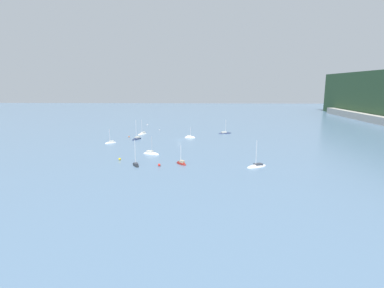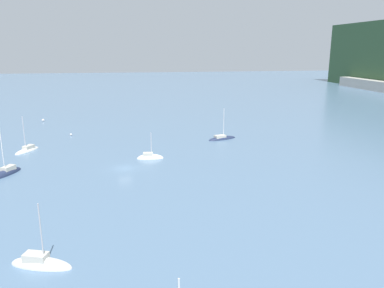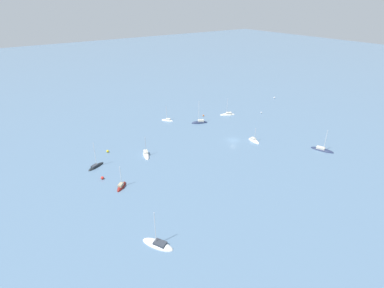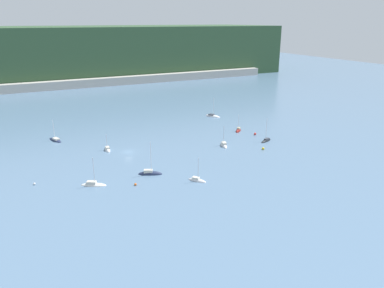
% 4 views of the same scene
% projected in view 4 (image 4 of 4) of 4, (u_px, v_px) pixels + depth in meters
% --- Properties ---
extents(ground_plane, '(600.00, 600.00, 0.00)m').
position_uv_depth(ground_plane, '(128.00, 152.00, 123.53)').
color(ground_plane, slate).
extents(hillside_ridge, '(343.00, 85.20, 36.92)m').
position_uv_depth(hillside_ridge, '(53.00, 53.00, 269.42)').
color(hillside_ridge, '#335133').
rests_on(hillside_ridge, ground_plane).
extents(shore_town_strip, '(291.55, 6.00, 5.30)m').
position_uv_depth(shore_town_strip, '(65.00, 85.00, 235.24)').
color(shore_town_strip, '#B7B2A8').
rests_on(shore_town_strip, ground_plane).
extents(sailboat_0, '(6.95, 4.70, 10.60)m').
position_uv_depth(sailboat_0, '(150.00, 174.00, 105.76)').
color(sailboat_0, '#232D4C').
rests_on(sailboat_0, ground_plane).
extents(sailboat_1, '(4.66, 4.39, 7.55)m').
position_uv_depth(sailboat_1, '(238.00, 131.00, 146.65)').
color(sailboat_1, maroon).
rests_on(sailboat_1, ground_plane).
extents(sailboat_2, '(4.66, 8.00, 8.36)m').
position_uv_depth(sailboat_2, '(56.00, 140.00, 135.28)').
color(sailboat_2, '#232D4C').
rests_on(sailboat_2, ground_plane).
extents(sailboat_3, '(5.78, 7.76, 9.58)m').
position_uv_depth(sailboat_3, '(213.00, 116.00, 168.84)').
color(sailboat_3, silver).
rests_on(sailboat_3, ground_plane).
extents(sailboat_4, '(6.25, 4.02, 9.18)m').
position_uv_depth(sailboat_4, '(266.00, 141.00, 134.69)').
color(sailboat_4, black).
rests_on(sailboat_4, ground_plane).
extents(sailboat_5, '(6.88, 5.02, 8.50)m').
position_uv_depth(sailboat_5, '(93.00, 185.00, 98.65)').
color(sailboat_5, white).
rests_on(sailboat_5, ground_plane).
extents(sailboat_6, '(2.04, 5.54, 6.44)m').
position_uv_depth(sailboat_6, '(107.00, 150.00, 125.42)').
color(sailboat_6, white).
rests_on(sailboat_6, ground_plane).
extents(sailboat_7, '(4.41, 5.19, 7.40)m').
position_uv_depth(sailboat_7, '(197.00, 181.00, 101.41)').
color(sailboat_7, silver).
rests_on(sailboat_7, ground_plane).
extents(sailboat_8, '(3.88, 6.97, 7.98)m').
position_uv_depth(sailboat_8, '(224.00, 145.00, 129.77)').
color(sailboat_8, silver).
rests_on(sailboat_8, ground_plane).
extents(mooring_buoy_0, '(0.66, 0.66, 0.66)m').
position_uv_depth(mooring_buoy_0, '(135.00, 184.00, 98.55)').
color(mooring_buoy_0, orange).
rests_on(mooring_buoy_0, ground_plane).
extents(mooring_buoy_1, '(0.85, 0.85, 0.85)m').
position_uv_depth(mooring_buoy_1, '(263.00, 148.00, 125.66)').
color(mooring_buoy_1, yellow).
rests_on(mooring_buoy_1, ground_plane).
extents(mooring_buoy_2, '(0.89, 0.89, 0.89)m').
position_uv_depth(mooring_buoy_2, '(255.00, 134.00, 141.73)').
color(mooring_buoy_2, red).
rests_on(mooring_buoy_2, ground_plane).
extents(mooring_buoy_3, '(0.60, 0.60, 0.60)m').
position_uv_depth(mooring_buoy_3, '(34.00, 184.00, 98.98)').
color(mooring_buoy_3, white).
rests_on(mooring_buoy_3, ground_plane).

